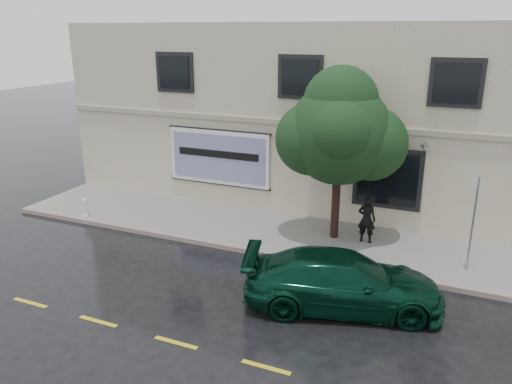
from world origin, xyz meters
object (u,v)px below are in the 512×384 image
at_px(fire_hydrant, 85,207).
at_px(pedestrian, 367,219).
at_px(car, 343,281).
at_px(street_tree, 339,134).

bearing_deg(fire_hydrant, pedestrian, 34.46).
height_order(car, pedestrian, pedestrian).
bearing_deg(pedestrian, street_tree, 0.55).
bearing_deg(car, fire_hydrant, 61.26).
relative_size(car, street_tree, 0.97).
bearing_deg(pedestrian, fire_hydrant, 10.87).
bearing_deg(street_tree, pedestrian, -0.69).
height_order(car, fire_hydrant, car).
distance_m(car, fire_hydrant, 10.49).
height_order(pedestrian, fire_hydrant, pedestrian).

